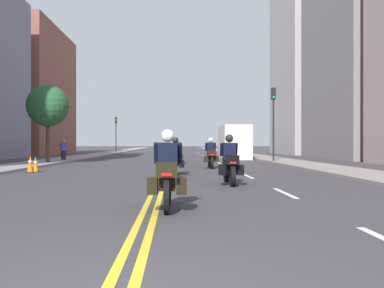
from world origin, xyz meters
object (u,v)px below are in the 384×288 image
(motorcycle_1, at_px, (230,164))
(parked_truck, at_px, (233,144))
(traffic_cone_0, at_px, (35,164))
(motorcycle_0, at_px, (168,176))
(street_tree_0, at_px, (48,106))
(traffic_light_near, at_px, (273,111))
(pedestrian_0, at_px, (63,150))
(traffic_light_far, at_px, (116,128))
(motorcycle_4, at_px, (177,154))
(motorcycle_2, at_px, (175,159))
(traffic_cone_1, at_px, (30,164))
(motorcycle_3, at_px, (211,156))

(motorcycle_1, bearing_deg, parked_truck, 81.94)
(traffic_cone_0, xyz_separation_m, parked_truck, (11.37, 16.90, 0.92))
(traffic_cone_0, bearing_deg, motorcycle_1, -37.81)
(motorcycle_0, height_order, street_tree_0, street_tree_0)
(traffic_light_near, bearing_deg, pedestrian_0, 171.13)
(traffic_light_far, height_order, street_tree_0, street_tree_0)
(motorcycle_4, bearing_deg, motorcycle_2, -91.37)
(pedestrian_0, height_order, street_tree_0, street_tree_0)
(motorcycle_1, height_order, street_tree_0, street_tree_0)
(motorcycle_2, xyz_separation_m, motorcycle_4, (0.10, 9.49, 0.02))
(motorcycle_2, bearing_deg, parked_truck, 76.85)
(motorcycle_1, xyz_separation_m, traffic_light_near, (5.00, 15.93, 2.86))
(parked_truck, bearing_deg, pedestrian_0, -159.20)
(street_tree_0, bearing_deg, parked_truck, 33.24)
(motorcycle_1, bearing_deg, street_tree_0, 124.15)
(motorcycle_2, bearing_deg, traffic_cone_1, 167.40)
(traffic_light_far, bearing_deg, traffic_cone_0, -87.96)
(traffic_light_far, bearing_deg, traffic_cone_1, -88.24)
(street_tree_0, relative_size, parked_truck, 0.79)
(street_tree_0, bearing_deg, traffic_cone_1, -79.01)
(traffic_cone_1, distance_m, traffic_light_near, 16.84)
(pedestrian_0, bearing_deg, motorcycle_0, 68.31)
(motorcycle_0, bearing_deg, street_tree_0, 112.66)
(motorcycle_0, distance_m, traffic_cone_1, 13.08)
(motorcycle_2, bearing_deg, motorcycle_4, 91.01)
(street_tree_0, bearing_deg, traffic_cone_0, -77.61)
(motorcycle_0, xyz_separation_m, parked_truck, (5.10, 28.48, 0.60))
(motorcycle_3, height_order, traffic_cone_1, motorcycle_3)
(traffic_light_near, bearing_deg, motorcycle_1, -107.42)
(motorcycle_2, xyz_separation_m, traffic_light_far, (-7.74, 38.97, 2.61))
(traffic_cone_0, distance_m, pedestrian_0, 12.06)
(motorcycle_3, xyz_separation_m, motorcycle_4, (-1.79, 4.68, 0.01))
(pedestrian_0, bearing_deg, traffic_light_near, 130.61)
(traffic_light_far, xyz_separation_m, pedestrian_0, (-0.42, -25.18, -2.43))
(motorcycle_3, bearing_deg, traffic_light_far, 105.42)
(traffic_light_far, distance_m, street_tree_0, 28.85)
(parked_truck, bearing_deg, motorcycle_3, -102.36)
(motorcycle_2, height_order, traffic_cone_0, motorcycle_2)
(traffic_light_near, bearing_deg, motorcycle_3, -126.14)
(motorcycle_1, distance_m, traffic_light_far, 44.55)
(motorcycle_0, distance_m, traffic_cone_0, 13.17)
(motorcycle_4, xyz_separation_m, traffic_light_far, (-7.84, 29.48, 2.60))
(traffic_light_far, bearing_deg, motorcycle_0, -81.14)
(motorcycle_1, relative_size, motorcycle_3, 1.02)
(motorcycle_4, bearing_deg, motorcycle_3, -69.85)
(traffic_cone_1, bearing_deg, parked_truck, 55.97)
(motorcycle_0, bearing_deg, parked_truck, 80.32)
(motorcycle_3, xyz_separation_m, street_tree_0, (-10.13, 5.32, 3.09))
(street_tree_0, bearing_deg, motorcycle_3, -27.72)
(motorcycle_0, height_order, traffic_light_near, traffic_light_near)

